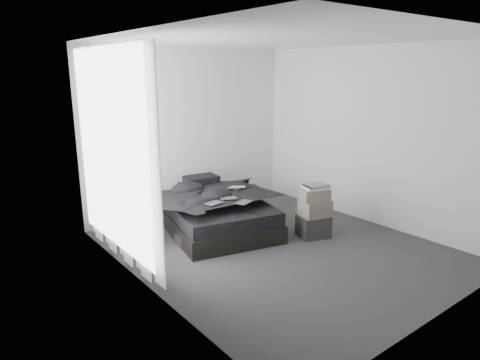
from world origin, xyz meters
TOP-DOWN VIEW (x-y plane):
  - floor at (0.00, 0.00)m, footprint 3.60×4.20m
  - ceiling at (0.00, 0.00)m, footprint 3.60×4.20m
  - wall_back at (0.00, 2.10)m, footprint 3.60×0.01m
  - wall_front at (0.00, -2.10)m, footprint 3.60×0.01m
  - wall_left at (-1.80, 0.00)m, footprint 0.01×4.20m
  - wall_right at (1.80, 0.00)m, footprint 0.01×4.20m
  - window_left at (-1.78, 0.90)m, footprint 0.02×2.00m
  - curtain_left at (-1.73, 0.90)m, footprint 0.06×2.12m
  - bed at (-0.26, 1.02)m, footprint 1.69×2.01m
  - mattress at (-0.26, 1.02)m, footprint 1.63×1.95m
  - duvet at (-0.27, 0.97)m, footprint 1.60×1.75m
  - pillow_lower at (-0.15, 1.69)m, footprint 0.60×0.47m
  - pillow_upper at (-0.10, 1.66)m, footprint 0.53×0.40m
  - laptop at (0.06, 0.98)m, footprint 0.33×0.30m
  - comic_a at (-0.58, 0.61)m, footprint 0.24×0.18m
  - comic_b at (-0.30, 0.67)m, footprint 0.26×0.23m
  - comic_c at (-0.25, 0.40)m, footprint 0.26×0.22m
  - side_stand at (-1.31, 1.31)m, footprint 0.39×0.39m
  - papers at (-1.30, 1.30)m, footprint 0.28×0.25m
  - floor_books at (-0.93, 0.83)m, footprint 0.17×0.23m
  - box_lower at (0.67, -0.00)m, footprint 0.49×0.43m
  - box_mid at (0.67, -0.01)m, footprint 0.44×0.39m
  - box_upper at (0.66, 0.00)m, footprint 0.44×0.41m
  - art_book_white at (0.67, -0.00)m, footprint 0.37×0.33m
  - art_book_snake at (0.67, -0.01)m, footprint 0.35×0.30m

SIDE VIEW (x-z plane):
  - floor at x=0.00m, z-range -0.01..0.01m
  - floor_books at x=-0.93m, z-range 0.00..0.15m
  - bed at x=-0.26m, z-range 0.00..0.24m
  - box_lower at x=0.67m, z-range 0.00..0.30m
  - side_stand at x=-1.31m, z-range 0.00..0.60m
  - mattress at x=-0.26m, z-range 0.24..0.43m
  - box_mid at x=0.67m, z-range 0.30..0.53m
  - pillow_lower at x=-0.15m, z-range 0.43..0.55m
  - duvet at x=-0.27m, z-range 0.43..0.63m
  - pillow_upper at x=-0.10m, z-range 0.55..0.66m
  - papers at x=-1.30m, z-range 0.60..0.61m
  - box_upper at x=0.66m, z-range 0.53..0.69m
  - comic_a at x=-0.58m, z-range 0.63..0.64m
  - comic_b at x=-0.30m, z-range 0.64..0.64m
  - laptop at x=0.06m, z-range 0.63..0.65m
  - comic_c at x=-0.25m, z-range 0.64..0.65m
  - art_book_white at x=0.67m, z-range 0.69..0.72m
  - art_book_snake at x=0.67m, z-range 0.72..0.75m
  - curtain_left at x=-1.73m, z-range 0.04..2.52m
  - wall_back at x=0.00m, z-range 0.00..2.60m
  - wall_front at x=0.00m, z-range 0.00..2.60m
  - wall_left at x=-1.80m, z-range 0.00..2.60m
  - wall_right at x=1.80m, z-range 0.00..2.60m
  - window_left at x=-1.78m, z-range 0.20..2.50m
  - ceiling at x=0.00m, z-range 2.60..2.60m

